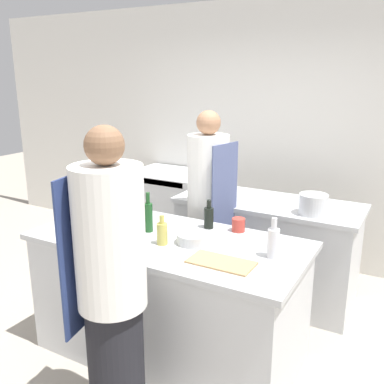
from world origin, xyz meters
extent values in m
plane|color=#A89E8E|center=(0.00, 0.00, 0.00)|extent=(16.00, 16.00, 0.00)
cube|color=silver|center=(0.00, 2.13, 1.40)|extent=(8.00, 0.06, 2.80)
cube|color=silver|center=(0.00, 0.00, 0.44)|extent=(1.86, 0.88, 0.89)
cube|color=#B7BABC|center=(0.00, 0.00, 0.91)|extent=(1.94, 0.91, 0.04)
cube|color=silver|center=(0.32, 1.20, 0.44)|extent=(1.59, 0.67, 0.89)
cube|color=silver|center=(0.32, 1.20, 0.91)|extent=(1.65, 0.70, 0.04)
cube|color=silver|center=(-1.06, 1.73, 0.47)|extent=(0.89, 0.70, 0.94)
cube|color=black|center=(-1.06, 1.38, 0.26)|extent=(0.71, 0.01, 0.33)
cube|color=black|center=(-1.06, 1.38, 0.90)|extent=(0.75, 0.01, 0.06)
cylinder|color=black|center=(0.13, -0.76, 0.41)|extent=(0.32, 0.32, 0.83)
cylinder|color=white|center=(0.13, -0.76, 1.21)|extent=(0.37, 0.37, 0.77)
cube|color=navy|center=(-0.06, -0.80, 1.10)|extent=(0.08, 0.35, 0.88)
sphere|color=brown|center=(0.13, -0.76, 1.70)|extent=(0.20, 0.20, 0.20)
cylinder|color=black|center=(-0.08, 0.77, 0.40)|extent=(0.30, 0.30, 0.81)
cylinder|color=white|center=(-0.08, 0.77, 1.18)|extent=(0.35, 0.35, 0.75)
cube|color=#4C567F|center=(0.10, 0.73, 1.07)|extent=(0.08, 0.33, 0.85)
sphere|color=#9E7051|center=(-0.08, 0.77, 1.65)|extent=(0.20, 0.20, 0.20)
cylinder|color=#19471E|center=(-0.19, 0.04, 1.03)|extent=(0.06, 0.06, 0.21)
cylinder|color=#19471E|center=(-0.19, 0.04, 1.18)|extent=(0.03, 0.03, 0.08)
cylinder|color=#B2A84C|center=(0.03, -0.11, 1.00)|extent=(0.07, 0.07, 0.15)
cylinder|color=#B2A84C|center=(0.03, -0.11, 1.10)|extent=(0.03, 0.03, 0.06)
cylinder|color=silver|center=(0.75, 0.05, 1.02)|extent=(0.08, 0.08, 0.19)
cylinder|color=silver|center=(0.75, 0.05, 1.15)|extent=(0.03, 0.03, 0.07)
cylinder|color=black|center=(0.16, 0.32, 1.00)|extent=(0.07, 0.07, 0.16)
cylinder|color=black|center=(0.16, 0.32, 1.11)|extent=(0.03, 0.03, 0.06)
cylinder|color=#B7BABC|center=(-0.31, -0.27, 0.97)|extent=(0.25, 0.25, 0.09)
cylinder|color=#B7BABC|center=(0.20, 0.00, 0.96)|extent=(0.21, 0.21, 0.07)
cylinder|color=#B2382D|center=(0.38, 0.37, 0.98)|extent=(0.10, 0.10, 0.10)
cube|color=tan|center=(0.51, -0.19, 0.93)|extent=(0.40, 0.21, 0.01)
cylinder|color=silver|center=(0.76, 1.02, 1.01)|extent=(0.23, 0.23, 0.17)
camera|label=1|loc=(1.52, -2.36, 2.04)|focal=40.00mm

